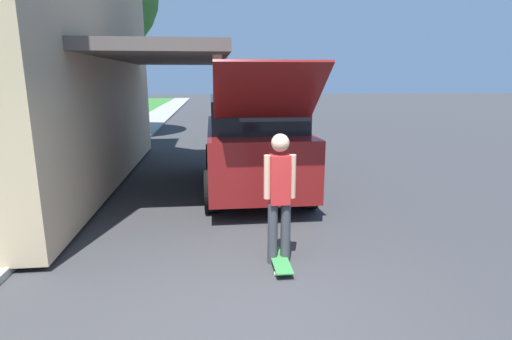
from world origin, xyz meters
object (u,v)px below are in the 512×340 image
object	(u,v)px
car_down_street	(236,107)
skateboarder	(280,193)
suv_parked	(252,141)
skateboard	(280,260)

from	to	relation	value
car_down_street	skateboarder	size ratio (longest dim) A/B	2.48
car_down_street	suv_parked	bearing A→B (deg)	-92.14
skateboarder	suv_parked	bearing A→B (deg)	89.65
suv_parked	car_down_street	xyz separation A→B (m)	(0.59, 15.88, -0.39)
car_down_street	skateboard	size ratio (longest dim) A/B	5.36
suv_parked	skateboard	bearing A→B (deg)	-90.39
skateboarder	skateboard	bearing A→B (deg)	-91.57
car_down_street	skateboard	xyz separation A→B (m)	(-0.62, -19.64, -0.61)
suv_parked	skateboarder	world-z (taller)	suv_parked
skateboard	car_down_street	bearing A→B (deg)	88.20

